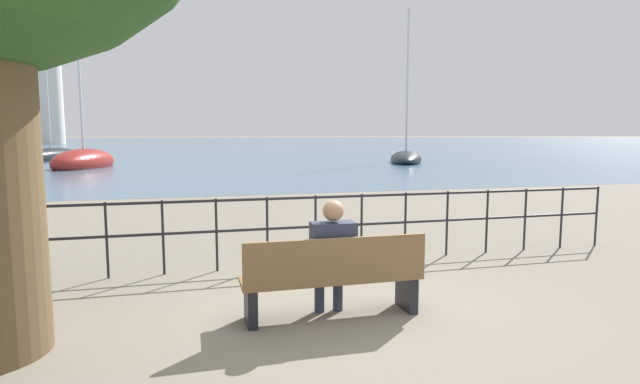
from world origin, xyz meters
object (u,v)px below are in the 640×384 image
at_px(park_bench, 334,278).
at_px(harbor_lighthouse, 51,83).
at_px(seated_person_left, 332,253).
at_px(sailboat_2, 406,158).
at_px(sailboat_1, 51,156).
at_px(sailboat_0, 84,162).

xyz_separation_m(park_bench, harbor_lighthouse, (-27.08, 104.01, 11.50)).
distance_m(seated_person_left, sailboat_2, 30.92).
relative_size(park_bench, sailboat_1, 0.17).
distance_m(sailboat_1, harbor_lighthouse, 70.42).
height_order(park_bench, sailboat_2, sailboat_2).
xyz_separation_m(park_bench, sailboat_1, (-11.43, 36.33, -0.10)).
relative_size(sailboat_0, sailboat_1, 0.72).
height_order(seated_person_left, sailboat_1, sailboat_1).
bearing_deg(sailboat_1, harbor_lighthouse, 121.43).
bearing_deg(seated_person_left, sailboat_1, 107.51).
distance_m(park_bench, seated_person_left, 0.27).
xyz_separation_m(park_bench, sailboat_0, (-7.43, 26.98, -0.09)).
height_order(seated_person_left, harbor_lighthouse, harbor_lighthouse).
xyz_separation_m(sailboat_2, harbor_lighthouse, (-40.61, 76.12, 11.66)).
relative_size(park_bench, sailboat_0, 0.23).
xyz_separation_m(seated_person_left, sailboat_2, (13.52, 27.81, -0.42)).
bearing_deg(seated_person_left, sailboat_0, 105.45).
relative_size(park_bench, harbor_lighthouse, 0.08).
relative_size(sailboat_1, sailboat_2, 1.07).
bearing_deg(park_bench, seated_person_left, 83.53).
relative_size(park_bench, seated_person_left, 1.54).
relative_size(seated_person_left, harbor_lighthouse, 0.05).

